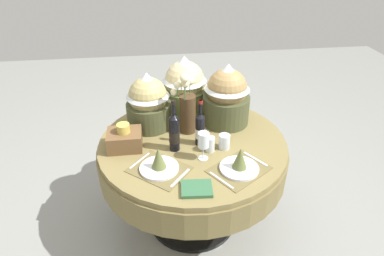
% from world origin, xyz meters
% --- Properties ---
extents(ground, '(8.00, 8.00, 0.00)m').
position_xyz_m(ground, '(0.00, 0.00, 0.00)').
color(ground, gray).
extents(dining_table, '(1.32, 1.32, 0.76)m').
position_xyz_m(dining_table, '(0.00, 0.00, 0.61)').
color(dining_table, olive).
rests_on(dining_table, ground).
extents(place_setting_left, '(0.43, 0.42, 0.16)m').
position_xyz_m(place_setting_left, '(-0.24, -0.29, 0.81)').
color(place_setting_left, brown).
rests_on(place_setting_left, dining_table).
extents(place_setting_right, '(0.43, 0.41, 0.16)m').
position_xyz_m(place_setting_right, '(0.24, -0.36, 0.81)').
color(place_setting_right, brown).
rests_on(place_setting_right, dining_table).
extents(flower_vase, '(0.17, 0.20, 0.47)m').
position_xyz_m(flower_vase, '(-0.02, 0.12, 0.96)').
color(flower_vase, '#47331E').
rests_on(flower_vase, dining_table).
extents(wine_bottle_left, '(0.07, 0.07, 0.36)m').
position_xyz_m(wine_bottle_left, '(-0.13, -0.09, 0.90)').
color(wine_bottle_left, black).
rests_on(wine_bottle_left, dining_table).
extents(wine_bottle_centre, '(0.07, 0.07, 0.33)m').
position_xyz_m(wine_bottle_centre, '(0.04, -0.05, 0.88)').
color(wine_bottle_centre, black).
rests_on(wine_bottle_centre, dining_table).
extents(wine_glass_right, '(0.07, 0.07, 0.19)m').
position_xyz_m(wine_glass_right, '(0.04, -0.22, 0.90)').
color(wine_glass_right, silver).
rests_on(wine_glass_right, dining_table).
extents(tumbler_near_left, '(0.06, 0.06, 0.10)m').
position_xyz_m(tumbler_near_left, '(0.10, -0.14, 0.81)').
color(tumbler_near_left, silver).
rests_on(tumbler_near_left, dining_table).
extents(tumbler_mid, '(0.07, 0.07, 0.10)m').
position_xyz_m(tumbler_mid, '(0.20, -0.12, 0.81)').
color(tumbler_mid, silver).
rests_on(tumbler_mid, dining_table).
extents(book_on_table, '(0.18, 0.15, 0.02)m').
position_xyz_m(book_on_table, '(-0.04, -0.50, 0.77)').
color(book_on_table, '#336642').
rests_on(book_on_table, dining_table).
extents(gift_tub_back_left, '(0.33, 0.33, 0.42)m').
position_xyz_m(gift_tub_back_left, '(-0.29, 0.24, 0.98)').
color(gift_tub_back_left, '#474C2D').
rests_on(gift_tub_back_left, dining_table).
extents(gift_tub_back_centre, '(0.36, 0.36, 0.46)m').
position_xyz_m(gift_tub_back_centre, '(-0.01, 0.44, 1.00)').
color(gift_tub_back_centre, olive).
rests_on(gift_tub_back_centre, dining_table).
extents(gift_tub_back_right, '(0.35, 0.35, 0.46)m').
position_xyz_m(gift_tub_back_right, '(0.28, 0.22, 1.00)').
color(gift_tub_back_right, '#474C2D').
rests_on(gift_tub_back_right, dining_table).
extents(woven_basket_side_left, '(0.22, 0.19, 0.18)m').
position_xyz_m(woven_basket_side_left, '(-0.46, -0.03, 0.83)').
color(woven_basket_side_left, brown).
rests_on(woven_basket_side_left, dining_table).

